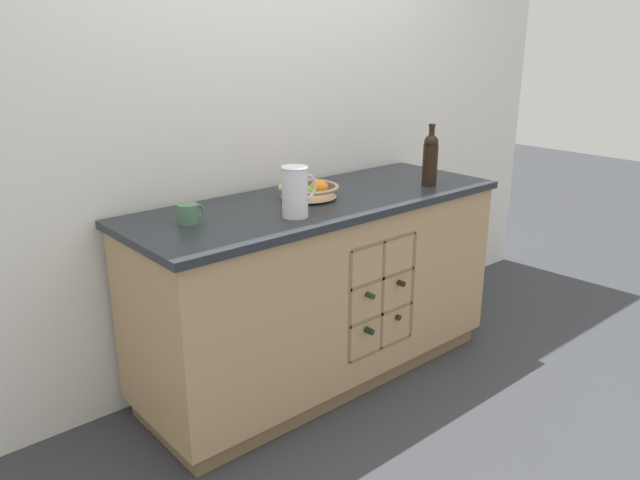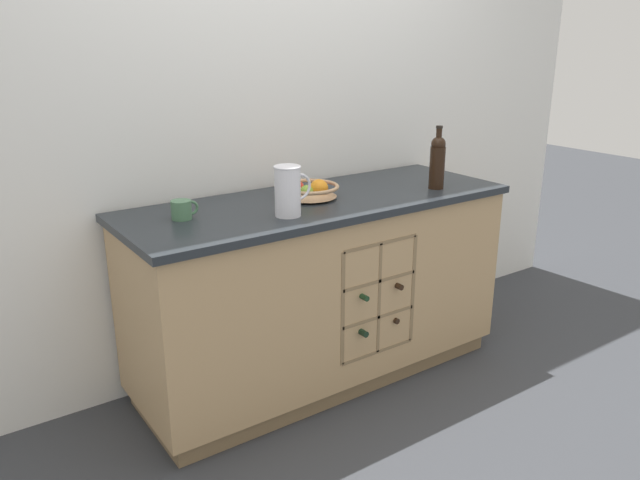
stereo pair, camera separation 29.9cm
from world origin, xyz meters
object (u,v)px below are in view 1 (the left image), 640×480
(white_pitcher, at_px, (296,191))
(standing_wine_bottle, at_px, (430,158))
(fruit_bowl, at_px, (309,190))
(ceramic_mug, at_px, (189,214))

(white_pitcher, relative_size, standing_wine_bottle, 0.69)
(fruit_bowl, relative_size, white_pitcher, 1.33)
(white_pitcher, bearing_deg, ceramic_mug, 151.54)
(white_pitcher, bearing_deg, fruit_bowl, 39.48)
(fruit_bowl, height_order, standing_wine_bottle, standing_wine_bottle)
(ceramic_mug, xyz_separation_m, standing_wine_bottle, (1.26, -0.21, 0.10))
(fruit_bowl, relative_size, standing_wine_bottle, 0.92)
(ceramic_mug, height_order, standing_wine_bottle, standing_wine_bottle)
(white_pitcher, bearing_deg, standing_wine_bottle, -0.02)
(fruit_bowl, xyz_separation_m, standing_wine_bottle, (0.63, -0.20, 0.10))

